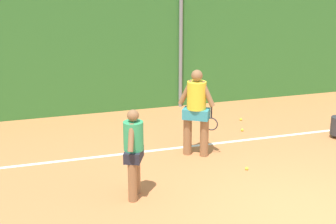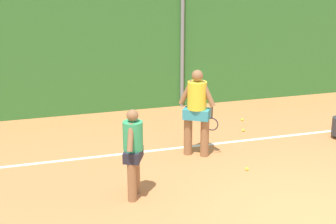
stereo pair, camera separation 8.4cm
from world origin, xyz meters
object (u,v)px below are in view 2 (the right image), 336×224
at_px(player_midcourt, 197,108).
at_px(tennis_ball_6, 242,120).
at_px(tennis_ball_2, 247,169).
at_px(tennis_ball_3, 243,130).
at_px(player_foreground_near, 133,149).

xyz_separation_m(player_midcourt, tennis_ball_6, (1.91, 1.83, -1.01)).
distance_m(tennis_ball_2, tennis_ball_6, 3.12).
distance_m(tennis_ball_3, tennis_ball_6, 0.82).
bearing_deg(tennis_ball_6, tennis_ball_3, -112.82).
bearing_deg(player_foreground_near, player_midcourt, -23.99).
distance_m(player_midcourt, tennis_ball_6, 2.82).
distance_m(player_foreground_near, tennis_ball_3, 4.26).
bearing_deg(player_foreground_near, tennis_ball_3, -27.44).
relative_size(player_midcourt, tennis_ball_6, 28.08).
bearing_deg(tennis_ball_6, player_midcourt, -136.23).
height_order(player_foreground_near, tennis_ball_3, player_foreground_near).
bearing_deg(tennis_ball_2, tennis_ball_3, 67.11).
bearing_deg(tennis_ball_3, player_foreground_near, -141.94).
relative_size(tennis_ball_2, tennis_ball_3, 1.00).
xyz_separation_m(player_foreground_near, tennis_ball_2, (2.39, 0.46, -0.87)).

